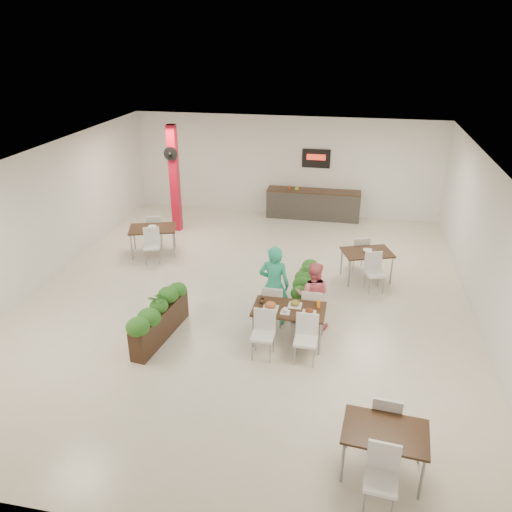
{
  "coord_description": "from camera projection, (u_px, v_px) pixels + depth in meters",
  "views": [
    {
      "loc": [
        2.17,
        -9.88,
        5.67
      ],
      "look_at": [
        0.23,
        -0.05,
        1.1
      ],
      "focal_mm": 35.0,
      "sensor_mm": 36.0,
      "label": 1
    }
  ],
  "objects": [
    {
      "name": "ground",
      "position": [
        247.0,
        297.0,
        11.55
      ],
      "size": [
        12.0,
        12.0,
        0.0
      ],
      "primitive_type": "plane",
      "color": "beige",
      "rests_on": "ground"
    },
    {
      "name": "room_shell",
      "position": [
        246.0,
        216.0,
        10.72
      ],
      "size": [
        10.1,
        12.1,
        3.22
      ],
      "color": "white",
      "rests_on": "ground"
    },
    {
      "name": "red_column",
      "position": [
        174.0,
        178.0,
        14.78
      ],
      "size": [
        0.4,
        0.41,
        3.2
      ],
      "color": "red",
      "rests_on": "ground"
    },
    {
      "name": "service_counter",
      "position": [
        313.0,
        204.0,
        16.22
      ],
      "size": [
        3.0,
        0.64,
        2.2
      ],
      "color": "#312E2B",
      "rests_on": "ground"
    },
    {
      "name": "main_table",
      "position": [
        288.0,
        313.0,
        9.67
      ],
      "size": [
        1.4,
        1.63,
        0.92
      ],
      "rotation": [
        0.0,
        0.0,
        -0.01
      ],
      "color": "black",
      "rests_on": "ground"
    },
    {
      "name": "diner_man",
      "position": [
        274.0,
        285.0,
        10.23
      ],
      "size": [
        0.64,
        0.42,
        1.75
      ],
      "primitive_type": "imported",
      "rotation": [
        0.0,
        0.0,
        3.14
      ],
      "color": "#27A981",
      "rests_on": "ground"
    },
    {
      "name": "diner_woman",
      "position": [
        313.0,
        295.0,
        10.15
      ],
      "size": [
        0.71,
        0.56,
        1.46
      ],
      "primitive_type": "imported",
      "rotation": [
        0.0,
        0.0,
        3.14
      ],
      "color": "#F96F7F",
      "rests_on": "ground"
    },
    {
      "name": "planter_left",
      "position": [
        160.0,
        315.0,
        9.86
      ],
      "size": [
        0.61,
        1.95,
        1.03
      ],
      "rotation": [
        0.0,
        0.0,
        1.44
      ],
      "color": "black",
      "rests_on": "ground"
    },
    {
      "name": "planter_right",
      "position": [
        305.0,
        285.0,
        11.09
      ],
      "size": [
        0.49,
        1.79,
        0.93
      ],
      "rotation": [
        0.0,
        0.0,
        1.51
      ],
      "color": "black",
      "rests_on": "ground"
    },
    {
      "name": "side_table_a",
      "position": [
        153.0,
        232.0,
        13.58
      ],
      "size": [
        1.43,
        1.67,
        0.92
      ],
      "rotation": [
        0.0,
        0.0,
        0.32
      ],
      "color": "black",
      "rests_on": "ground"
    },
    {
      "name": "side_table_b",
      "position": [
        367.0,
        256.0,
        12.13
      ],
      "size": [
        1.36,
        1.67,
        0.92
      ],
      "rotation": [
        0.0,
        0.0,
        0.34
      ],
      "color": "black",
      "rests_on": "ground"
    },
    {
      "name": "side_table_c",
      "position": [
        385.0,
        438.0,
        6.75
      ],
      "size": [
        1.2,
        1.65,
        0.92
      ],
      "rotation": [
        0.0,
        0.0,
        -0.09
      ],
      "color": "black",
      "rests_on": "ground"
    }
  ]
}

